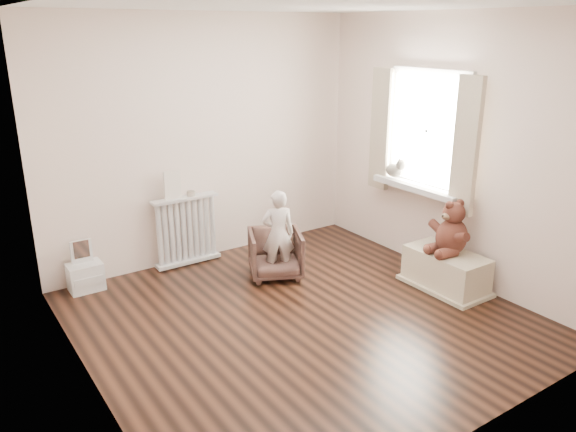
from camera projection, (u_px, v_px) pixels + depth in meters
floor at (303, 318)px, 4.96m from camera, size 3.60×3.60×0.01m
ceiling at (305, 4)px, 4.13m from camera, size 3.60×3.60×0.01m
back_wall at (205, 140)px, 5.95m from camera, size 3.60×0.02×2.60m
front_wall at (492, 242)px, 3.13m from camera, size 3.60×0.02×2.60m
left_wall at (75, 215)px, 3.58m from camera, size 0.02×3.60×2.60m
right_wall at (453, 150)px, 5.50m from camera, size 0.02×3.60×2.60m
window at (428, 131)px, 5.67m from camera, size 0.03×0.90×1.10m
window_sill at (418, 187)px, 5.80m from camera, size 0.22×1.10×0.06m
curtain_left at (466, 147)px, 5.18m from camera, size 0.06×0.26×1.30m
curtain_right at (381, 130)px, 6.07m from camera, size 0.06×0.26×1.30m
radiator at (187, 230)px, 5.98m from camera, size 0.72×0.14×0.76m
paper_doll at (172, 185)px, 5.75m from camera, size 0.18×0.02×0.30m
tin_a at (191, 194)px, 5.89m from camera, size 0.09×0.09×0.05m
toy_vanity at (84, 264)px, 5.41m from camera, size 0.32×0.23×0.50m
armchair at (275, 254)px, 5.73m from camera, size 0.69×0.70×0.48m
child at (278, 234)px, 5.62m from camera, size 0.39×0.34×0.91m
toy_bench at (446, 269)px, 5.48m from camera, size 0.42×0.79×0.37m
teddy_bear at (453, 224)px, 5.32m from camera, size 0.46×0.37×0.52m
plush_cat at (395, 169)px, 6.02m from camera, size 0.21×0.29×0.23m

